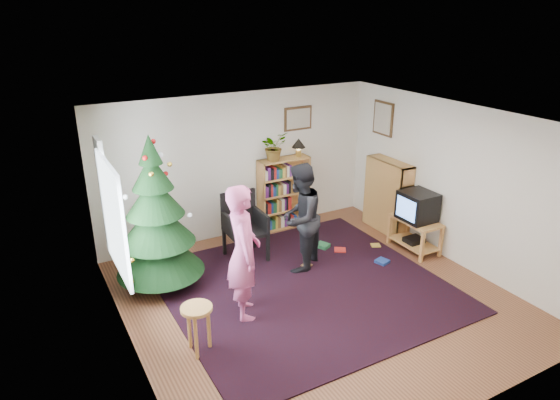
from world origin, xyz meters
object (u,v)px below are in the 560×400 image
picture_right (383,118)px  stool (197,317)px  crt_tv (417,206)px  armchair (242,223)px  tv_stand (415,232)px  person_by_chair (300,218)px  bookshelf_back (284,192)px  bookshelf_right (388,195)px  christmas_tree (157,227)px  potted_plant (274,146)px  table_lamp (299,144)px  person_standing (243,252)px  picture_back (298,118)px

picture_right → stool: 5.01m
crt_tv → armchair: size_ratio=0.50×
tv_stand → stool: 4.14m
crt_tv → person_by_chair: (-1.98, 0.40, 0.06)m
bookshelf_back → bookshelf_right: (1.55, -1.02, 0.00)m
christmas_tree → stool: (-0.05, -1.67, -0.47)m
christmas_tree → potted_plant: 2.64m
potted_plant → bookshelf_back: bearing=0.0°
picture_right → person_by_chair: 2.66m
crt_tv → table_lamp: table_lamp is taller
tv_stand → stool: (-4.06, -0.77, 0.15)m
table_lamp → christmas_tree: bearing=-161.2°
bookshelf_back → crt_tv: (1.43, -1.89, 0.12)m
picture_right → table_lamp: size_ratio=1.84×
picture_right → potted_plant: size_ratio=1.22×
crt_tv → person_by_chair: size_ratio=0.32×
crt_tv → stool: bearing=-169.3°
bookshelf_right → armchair: bookshelf_right is taller
potted_plant → tv_stand: bearing=-49.1°
tv_stand → stool: stool is taller
bookshelf_back → picture_right: bearing=-19.3°
crt_tv → potted_plant: 2.61m
stool → person_standing: 1.02m
christmas_tree → armchair: size_ratio=2.10×
armchair → stool: size_ratio=1.75×
person_standing → bookshelf_right: bearing=-53.9°
stool → person_by_chair: (2.07, 1.16, 0.37)m
table_lamp → person_standing: bearing=-133.9°
armchair → bookshelf_right: bearing=-5.5°
crt_tv → stool: (-4.06, -0.77, -0.31)m
picture_right → bookshelf_right: picture_right is taller
stool → bookshelf_back: bearing=45.2°
bookshelf_right → stool: (-4.18, -1.63, -0.19)m
picture_back → picture_right: picture_right is taller
picture_right → table_lamp: bearing=156.9°
bookshelf_back → table_lamp: size_ratio=3.99×
picture_right → person_standing: size_ratio=0.33×
bookshelf_back → table_lamp: table_lamp is taller
person_by_chair → potted_plant: potted_plant is taller
person_by_chair → table_lamp: size_ratio=5.18×
bookshelf_right → armchair: (-2.70, 0.32, -0.08)m
table_lamp → bookshelf_right: bearing=-39.2°
picture_back → person_by_chair: picture_back is taller
person_standing → bookshelf_back: bearing=-22.8°
tv_stand → christmas_tree: bearing=167.3°
crt_tv → bookshelf_back: bearing=127.1°
bookshelf_back → bookshelf_right: bearing=-33.3°
picture_right → person_standing: bearing=-155.2°
armchair → table_lamp: bearing=26.9°
picture_back → tv_stand: bearing=-62.1°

